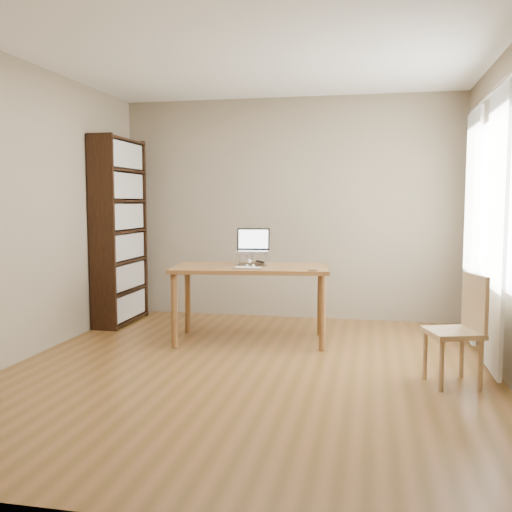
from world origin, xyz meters
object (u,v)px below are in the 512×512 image
at_px(keyboard, 248,268).
at_px(chair, 462,326).
at_px(cat, 252,259).
at_px(bookshelf, 120,231).
at_px(desk, 251,275).
at_px(laptop, 253,246).

height_order(keyboard, chair, chair).
bearing_deg(cat, keyboard, -93.10).
bearing_deg(cat, bookshelf, 156.35).
relative_size(bookshelf, desk, 1.32).
bearing_deg(desk, keyboard, -91.87).
bearing_deg(cat, laptop, 66.68).
distance_m(bookshelf, keyboard, 1.87).
distance_m(keyboard, chair, 2.01).
height_order(bookshelf, chair, bookshelf).
bearing_deg(laptop, desk, -96.96).
height_order(bookshelf, laptop, bookshelf).
height_order(desk, chair, chair).
bearing_deg(chair, laptop, 130.36).
height_order(keyboard, cat, cat).
bearing_deg(desk, chair, -35.80).
xyz_separation_m(bookshelf, keyboard, (1.66, -0.80, -0.29)).
distance_m(bookshelf, desk, 1.78).
bearing_deg(cat, desk, -93.86).
xyz_separation_m(keyboard, chair, (1.82, -0.79, -0.31)).
distance_m(bookshelf, chair, 3.88).
bearing_deg(bookshelf, laptop, -14.89).
bearing_deg(laptop, cat, -112.48).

